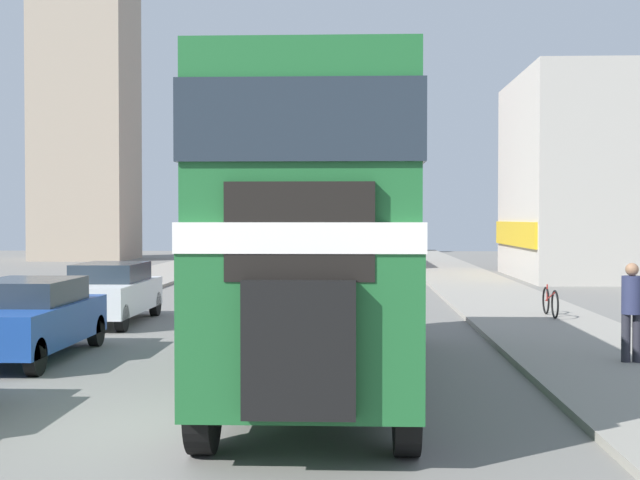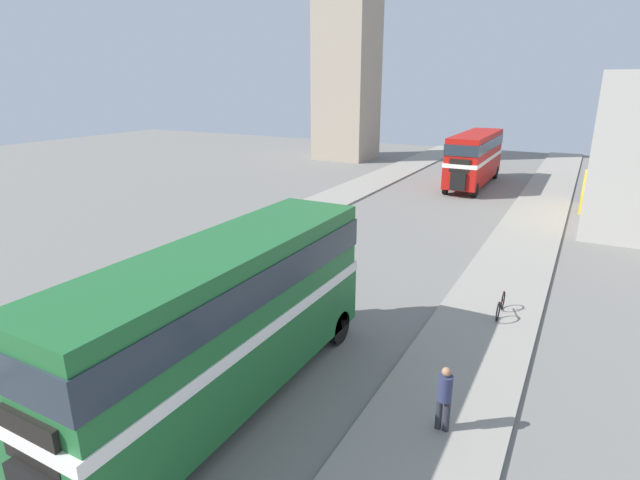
{
  "view_description": "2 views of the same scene",
  "coord_description": "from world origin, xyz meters",
  "px_view_note": "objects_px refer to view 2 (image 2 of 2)",
  "views": [
    {
      "loc": [
        2.2,
        -10.7,
        2.61
      ],
      "look_at": [
        1.64,
        3.4,
        2.26
      ],
      "focal_mm": 50.0,
      "sensor_mm": 36.0,
      "label": 1
    },
    {
      "loc": [
        9.2,
        -5.58,
        8.26
      ],
      "look_at": [
        0.0,
        11.48,
        2.05
      ],
      "focal_mm": 28.0,
      "sensor_mm": 36.0,
      "label": 2
    }
  ],
  "objects_px": {
    "car_parked_far": "(240,257)",
    "church_tower": "(348,1)",
    "double_decker_bus": "(225,313)",
    "car_parked_mid": "(142,304)",
    "bicycle_on_pavement": "(501,306)",
    "pedestrian_walking": "(444,395)",
    "bus_distant": "(475,155)"
  },
  "relations": [
    {
      "from": "car_parked_mid",
      "to": "pedestrian_walking",
      "type": "height_order",
      "value": "pedestrian_walking"
    },
    {
      "from": "double_decker_bus",
      "to": "car_parked_mid",
      "type": "xyz_separation_m",
      "value": [
        -5.54,
        2.13,
        -1.88
      ]
    },
    {
      "from": "car_parked_far",
      "to": "church_tower",
      "type": "bearing_deg",
      "value": 107.86
    },
    {
      "from": "double_decker_bus",
      "to": "church_tower",
      "type": "distance_m",
      "value": 46.63
    },
    {
      "from": "car_parked_mid",
      "to": "double_decker_bus",
      "type": "bearing_deg",
      "value": -21.01
    },
    {
      "from": "double_decker_bus",
      "to": "bicycle_on_pavement",
      "type": "xyz_separation_m",
      "value": [
        5.51,
        8.65,
        -2.16
      ]
    },
    {
      "from": "car_parked_mid",
      "to": "car_parked_far",
      "type": "relative_size",
      "value": 1.01
    },
    {
      "from": "double_decker_bus",
      "to": "church_tower",
      "type": "xyz_separation_m",
      "value": [
        -16.42,
        41.55,
        13.35
      ]
    },
    {
      "from": "bus_distant",
      "to": "car_parked_far",
      "type": "bearing_deg",
      "value": -101.25
    },
    {
      "from": "church_tower",
      "to": "bus_distant",
      "type": "bearing_deg",
      "value": -29.56
    },
    {
      "from": "car_parked_far",
      "to": "pedestrian_walking",
      "type": "xyz_separation_m",
      "value": [
        10.88,
        -6.34,
        0.32
      ]
    },
    {
      "from": "double_decker_bus",
      "to": "bicycle_on_pavement",
      "type": "bearing_deg",
      "value": 57.52
    },
    {
      "from": "car_parked_far",
      "to": "bus_distant",
      "type": "bearing_deg",
      "value": 78.75
    },
    {
      "from": "car_parked_mid",
      "to": "pedestrian_walking",
      "type": "distance_m",
      "value": 10.9
    },
    {
      "from": "double_decker_bus",
      "to": "car_parked_mid",
      "type": "height_order",
      "value": "double_decker_bus"
    },
    {
      "from": "pedestrian_walking",
      "to": "bus_distant",
      "type": "bearing_deg",
      "value": 100.83
    },
    {
      "from": "double_decker_bus",
      "to": "car_parked_mid",
      "type": "bearing_deg",
      "value": 158.99
    },
    {
      "from": "car_parked_mid",
      "to": "bicycle_on_pavement",
      "type": "relative_size",
      "value": 2.47
    },
    {
      "from": "bus_distant",
      "to": "bicycle_on_pavement",
      "type": "height_order",
      "value": "bus_distant"
    },
    {
      "from": "car_parked_far",
      "to": "pedestrian_walking",
      "type": "relative_size",
      "value": 2.5
    },
    {
      "from": "car_parked_mid",
      "to": "church_tower",
      "type": "relative_size",
      "value": 0.14
    },
    {
      "from": "pedestrian_walking",
      "to": "church_tower",
      "type": "height_order",
      "value": "church_tower"
    },
    {
      "from": "bicycle_on_pavement",
      "to": "church_tower",
      "type": "height_order",
      "value": "church_tower"
    },
    {
      "from": "double_decker_bus",
      "to": "bus_distant",
      "type": "xyz_separation_m",
      "value": [
        -0.62,
        32.58,
        -0.11
      ]
    },
    {
      "from": "double_decker_bus",
      "to": "car_parked_far",
      "type": "height_order",
      "value": "double_decker_bus"
    },
    {
      "from": "car_parked_mid",
      "to": "car_parked_far",
      "type": "xyz_separation_m",
      "value": [
        -0.01,
        5.66,
        0.01
      ]
    },
    {
      "from": "car_parked_far",
      "to": "church_tower",
      "type": "xyz_separation_m",
      "value": [
        -10.88,
        33.76,
        15.23
      ]
    },
    {
      "from": "double_decker_bus",
      "to": "church_tower",
      "type": "height_order",
      "value": "church_tower"
    },
    {
      "from": "car_parked_mid",
      "to": "car_parked_far",
      "type": "distance_m",
      "value": 5.66
    },
    {
      "from": "bus_distant",
      "to": "pedestrian_walking",
      "type": "distance_m",
      "value": 31.73
    },
    {
      "from": "car_parked_mid",
      "to": "church_tower",
      "type": "xyz_separation_m",
      "value": [
        -10.89,
        39.42,
        15.23
      ]
    },
    {
      "from": "double_decker_bus",
      "to": "church_tower",
      "type": "bearing_deg",
      "value": 111.57
    }
  ]
}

